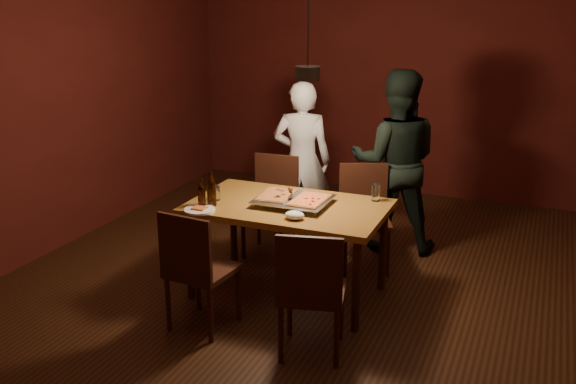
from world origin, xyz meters
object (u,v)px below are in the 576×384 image
at_px(chair_far_right, 364,206).
at_px(beer_bottle_b, 211,189).
at_px(chair_far_left, 273,195).
at_px(pizza_tray, 293,201).
at_px(pendant_lamp, 308,72).
at_px(diner_dark, 395,162).
at_px(plate_slice, 200,210).
at_px(diner_white, 302,160).
at_px(dining_table, 288,213).
at_px(beer_bottle_a, 202,193).
at_px(chair_near_left, 195,261).
at_px(chair_near_right, 311,283).

relative_size(chair_far_right, beer_bottle_b, 2.06).
xyz_separation_m(chair_far_right, beer_bottle_b, (-0.91, -1.04, 0.35)).
relative_size(chair_far_left, pizza_tray, 0.88).
bearing_deg(pendant_lamp, diner_dark, 71.73).
height_order(diner_dark, pendant_lamp, pendant_lamp).
distance_m(chair_far_left, plate_slice, 1.18).
bearing_deg(plate_slice, diner_white, 83.64).
bearing_deg(dining_table, pizza_tray, 22.50).
height_order(chair_far_left, beer_bottle_a, beer_bottle_a).
relative_size(beer_bottle_b, pendant_lamp, 0.24).
bearing_deg(chair_far_right, diner_dark, -130.65).
distance_m(chair_far_left, chair_near_left, 1.56).
bearing_deg(dining_table, chair_near_left, -115.13).
relative_size(chair_far_right, chair_near_right, 1.09).
xyz_separation_m(chair_far_left, chair_near_right, (0.97, -1.58, 0.00)).
bearing_deg(chair_near_right, pendant_lamp, 99.48).
bearing_deg(chair_near_left, chair_near_right, 3.72).
distance_m(chair_near_left, chair_near_right, 0.87).
bearing_deg(chair_near_left, pizza_tray, 68.55).
distance_m(diner_dark, pendant_lamp, 1.57).
distance_m(pizza_tray, diner_white, 1.29).
bearing_deg(dining_table, diner_white, 106.60).
bearing_deg(chair_far_left, pizza_tray, 121.88).
xyz_separation_m(dining_table, chair_far_right, (0.38, 0.79, -0.14)).
height_order(chair_near_right, beer_bottle_a, beer_bottle_a).
bearing_deg(chair_near_left, beer_bottle_b, 111.48).
relative_size(pizza_tray, pendant_lamp, 0.50).
bearing_deg(chair_far_right, dining_table, 41.01).
height_order(beer_bottle_b, plate_slice, beer_bottle_b).
bearing_deg(plate_slice, chair_far_left, 86.02).
height_order(chair_far_left, beer_bottle_b, beer_bottle_b).
xyz_separation_m(chair_far_right, beer_bottle_a, (-0.96, -1.09, 0.32)).
bearing_deg(beer_bottle_b, pizza_tray, 25.19).
distance_m(chair_near_left, beer_bottle_b, 0.66).
bearing_deg(diner_dark, pizza_tray, 53.81).
xyz_separation_m(beer_bottle_b, diner_white, (0.16, 1.49, -0.12)).
height_order(beer_bottle_a, plate_slice, beer_bottle_a).
height_order(diner_white, pendant_lamp, pendant_lamp).
xyz_separation_m(chair_far_left, diner_white, (0.10, 0.47, 0.23)).
xyz_separation_m(chair_far_left, chair_near_left, (0.10, -1.56, 0.00)).
xyz_separation_m(chair_near_left, beer_bottle_b, (-0.16, 0.54, 0.35)).
relative_size(chair_near_left, beer_bottle_a, 2.17).
bearing_deg(chair_near_right, chair_far_right, 80.63).
relative_size(dining_table, chair_near_left, 3.09).
bearing_deg(diner_dark, chair_near_right, 74.62).
bearing_deg(chair_far_left, chair_near_right, 119.25).
distance_m(dining_table, chair_far_left, 0.91).
height_order(chair_far_left, pendant_lamp, pendant_lamp).
bearing_deg(chair_near_left, dining_table, 70.30).
distance_m(beer_bottle_a, diner_white, 1.56).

